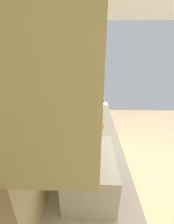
{
  "coord_description": "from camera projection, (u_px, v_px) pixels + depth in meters",
  "views": [
    {
      "loc": [
        -1.59,
        1.21,
        1.83
      ],
      "look_at": [
        -0.22,
        1.26,
        1.28
      ],
      "focal_mm": 21.99,
      "sensor_mm": 36.0,
      "label": 1
    }
  ],
  "objects": [
    {
      "name": "counter_run",
      "position": [
        92.0,
        178.0,
        1.67
      ],
      "size": [
        3.33,
        0.66,
        0.9
      ],
      "color": "beige",
      "rests_on": "ground_plane"
    },
    {
      "name": "microwave",
      "position": [
        90.0,
        170.0,
        1.02
      ],
      "size": [
        0.49,
        0.36,
        0.29
      ],
      "color": "white",
      "rests_on": "counter_run"
    },
    {
      "name": "wall_back",
      "position": [
        62.0,
        104.0,
        1.68
      ],
      "size": [
        4.13,
        0.12,
        2.59
      ],
      "primitive_type": "cube",
      "color": "beige",
      "rests_on": "ground_plane"
    },
    {
      "name": "oven_range",
      "position": [
        91.0,
        115.0,
        3.48
      ],
      "size": [
        0.59,
        0.62,
        1.08
      ],
      "color": "#B7BABF",
      "rests_on": "ground_plane"
    },
    {
      "name": "ground_plane",
      "position": [
        169.0,
        184.0,
        2.12
      ],
      "size": [
        6.42,
        6.42,
        0.0
      ],
      "primitive_type": "plane",
      "color": "tan"
    },
    {
      "name": "upper_cabinets",
      "position": [
        76.0,
        53.0,
        1.15
      ],
      "size": [
        1.97,
        0.32,
        0.75
      ],
      "color": "beige"
    },
    {
      "name": "bowl",
      "position": [
        97.0,
        125.0,
        1.95
      ],
      "size": [
        0.18,
        0.18,
        0.04
      ],
      "color": "gold",
      "rests_on": "counter_run"
    }
  ]
}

